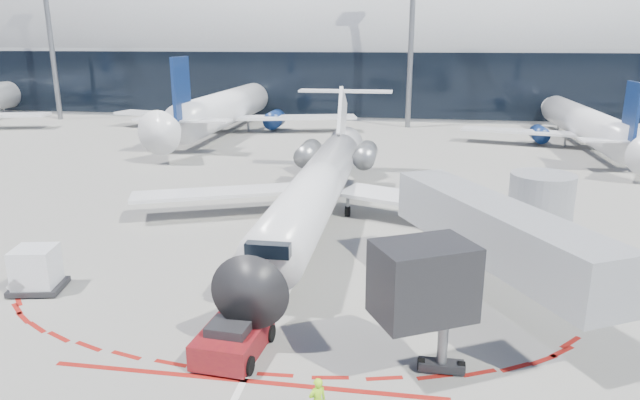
# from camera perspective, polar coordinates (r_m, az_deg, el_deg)

# --- Properties ---
(ground) EXTENTS (260.00, 260.00, 0.00)m
(ground) POSITION_cam_1_polar(r_m,az_deg,el_deg) (30.74, -1.57, -5.84)
(ground) COLOR slate
(ground) RESTS_ON ground
(apron_centerline) EXTENTS (0.25, 40.00, 0.01)m
(apron_centerline) POSITION_cam_1_polar(r_m,az_deg,el_deg) (32.57, -0.93, -4.55)
(apron_centerline) COLOR silver
(apron_centerline) RESTS_ON ground
(apron_stop_bar) EXTENTS (14.00, 0.25, 0.01)m
(apron_stop_bar) POSITION_cam_1_polar(r_m,az_deg,el_deg) (20.77, -7.64, -17.46)
(apron_stop_bar) COLOR maroon
(apron_stop_bar) RESTS_ON ground
(terminal_building) EXTENTS (150.00, 24.15, 24.00)m
(terminal_building) POSITION_cam_1_polar(r_m,az_deg,el_deg) (93.23, 5.90, 14.05)
(terminal_building) COLOR gray
(terminal_building) RESTS_ON ground
(jet_bridge) EXTENTS (10.03, 15.20, 4.90)m
(jet_bridge) POSITION_cam_1_polar(r_m,az_deg,el_deg) (26.79, 18.22, -3.15)
(jet_bridge) COLOR #909498
(jet_bridge) RESTS_ON ground
(light_mast_west) EXTENTS (0.70, 0.70, 25.00)m
(light_mast_west) POSITION_cam_1_polar(r_m,az_deg,el_deg) (91.19, -25.43, 15.13)
(light_mast_west) COLOR slate
(light_mast_west) RESTS_ON ground
(light_mast_centre) EXTENTS (0.70, 0.70, 25.00)m
(light_mast_centre) POSITION_cam_1_polar(r_m,az_deg,el_deg) (76.07, 9.15, 16.54)
(light_mast_centre) COLOR slate
(light_mast_centre) RESTS_ON ground
(regional_jet) EXTENTS (25.04, 30.88, 7.73)m
(regional_jet) POSITION_cam_1_polar(r_m,az_deg,el_deg) (35.94, -0.00, 1.72)
(regional_jet) COLOR silver
(regional_jet) RESTS_ON ground
(pushback_tug) EXTENTS (2.57, 5.50, 1.41)m
(pushback_tug) POSITION_cam_1_polar(r_m,az_deg,el_deg) (22.03, -8.67, -13.54)
(pushback_tug) COLOR #5B0D15
(pushback_tug) RESTS_ON ground
(uld_container) EXTENTS (2.59, 2.33, 2.12)m
(uld_container) POSITION_cam_1_polar(r_m,az_deg,el_deg) (29.63, -26.51, -6.28)
(uld_container) COLOR black
(uld_container) RESTS_ON ground
(safety_cone_right) EXTENTS (0.33, 0.33, 0.46)m
(safety_cone_right) POSITION_cam_1_polar(r_m,az_deg,el_deg) (22.76, -10.59, -13.75)
(safety_cone_right) COLOR #ED5C04
(safety_cone_right) RESTS_ON ground
(bg_airliner_1) EXTENTS (37.27, 39.46, 12.06)m
(bg_airliner_1) POSITION_cam_1_polar(r_m,az_deg,el_deg) (73.93, -8.94, 11.55)
(bg_airliner_1) COLOR silver
(bg_airliner_1) RESTS_ON ground
(bg_airliner_2) EXTENTS (30.28, 32.06, 9.80)m
(bg_airliner_2) POSITION_cam_1_polar(r_m,az_deg,el_deg) (68.29, 25.14, 8.97)
(bg_airliner_2) COLOR silver
(bg_airliner_2) RESTS_ON ground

